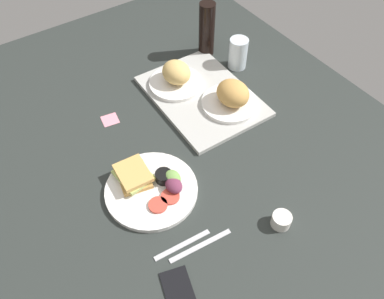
% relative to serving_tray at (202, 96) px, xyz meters
% --- Properties ---
extents(ground_plane, '(1.90, 1.50, 0.03)m').
position_rel_serving_tray_xyz_m(ground_plane, '(0.19, -0.22, -0.02)').
color(ground_plane, '#282D2B').
extents(serving_tray, '(0.46, 0.34, 0.02)m').
position_rel_serving_tray_xyz_m(serving_tray, '(0.00, 0.00, 0.00)').
color(serving_tray, '#B2B2AD').
rests_on(serving_tray, ground_plane).
extents(bread_plate_near, '(0.20, 0.20, 0.09)m').
position_rel_serving_tray_xyz_m(bread_plate_near, '(-0.10, -0.05, 0.04)').
color(bread_plate_near, white).
rests_on(bread_plate_near, serving_tray).
extents(bread_plate_far, '(0.20, 0.20, 0.10)m').
position_rel_serving_tray_xyz_m(bread_plate_far, '(0.10, 0.05, 0.05)').
color(bread_plate_far, white).
rests_on(bread_plate_far, serving_tray).
extents(plate_with_salad, '(0.28, 0.28, 0.05)m').
position_rel_serving_tray_xyz_m(plate_with_salad, '(0.25, -0.36, 0.01)').
color(plate_with_salad, white).
rests_on(plate_with_salad, ground_plane).
extents(drinking_glass, '(0.07, 0.07, 0.12)m').
position_rel_serving_tray_xyz_m(drinking_glass, '(-0.07, 0.22, 0.05)').
color(drinking_glass, silver).
rests_on(drinking_glass, ground_plane).
extents(soda_bottle, '(0.06, 0.06, 0.22)m').
position_rel_serving_tray_xyz_m(soda_bottle, '(-0.22, 0.17, 0.10)').
color(soda_bottle, black).
rests_on(soda_bottle, ground_plane).
extents(espresso_cup, '(0.06, 0.06, 0.04)m').
position_rel_serving_tray_xyz_m(espresso_cup, '(0.56, -0.12, 0.01)').
color(espresso_cup, silver).
rests_on(espresso_cup, ground_plane).
extents(fork, '(0.03, 0.17, 0.01)m').
position_rel_serving_tray_xyz_m(fork, '(0.45, -0.39, -0.01)').
color(fork, '#B7B7BC').
rests_on(fork, ground_plane).
extents(knife, '(0.03, 0.19, 0.01)m').
position_rel_serving_tray_xyz_m(knife, '(0.48, -0.35, -0.01)').
color(knife, '#B7B7BC').
rests_on(knife, ground_plane).
extents(cell_phone, '(0.16, 0.11, 0.01)m').
position_rel_serving_tray_xyz_m(cell_phone, '(0.57, -0.47, -0.00)').
color(cell_phone, black).
rests_on(cell_phone, ground_plane).
extents(sticky_note, '(0.06, 0.06, 0.00)m').
position_rel_serving_tray_xyz_m(sticky_note, '(-0.09, -0.34, -0.01)').
color(sticky_note, pink).
rests_on(sticky_note, ground_plane).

